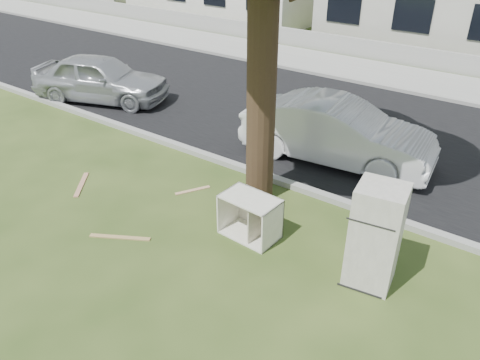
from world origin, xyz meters
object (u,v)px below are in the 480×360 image
Objects in this scene: car_center at (337,132)px; car_left at (101,78)px; fridge at (375,236)px; cabinet at (250,217)px.

car_left is at bearing 87.52° from car_center.
fridge is 2.20m from cabinet.
fridge is 9.99m from car_left.
fridge is 0.42× the size of car_left.
fridge is 1.69× the size of cabinet.
cabinet is 3.51m from car_center.
car_left is at bearing 161.31° from cabinet.
cabinet is at bearing 174.89° from fridge.
fridge is at bearing 6.25° from cabinet.
fridge is at bearing -126.61° from car_left.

